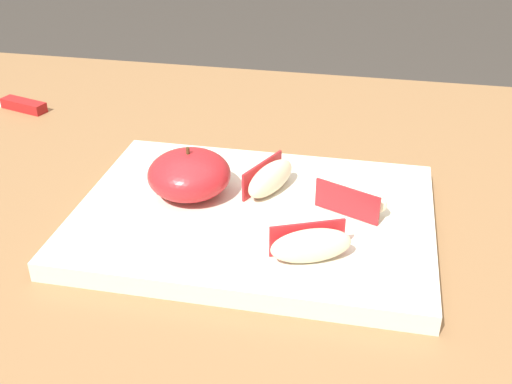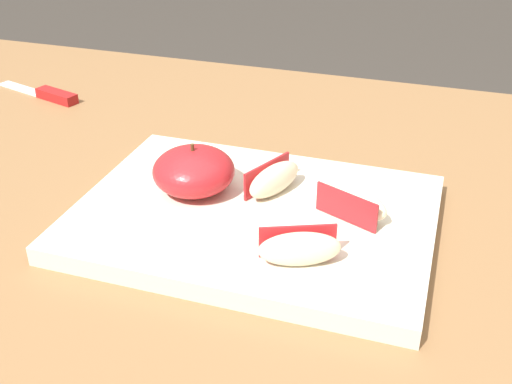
# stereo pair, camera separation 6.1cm
# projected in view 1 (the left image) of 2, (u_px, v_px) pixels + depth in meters

# --- Properties ---
(dining_table) EXTENTS (1.40, 0.77, 0.78)m
(dining_table) POSITION_uv_depth(u_px,v_px,m) (268.00, 268.00, 0.76)
(dining_table) COLOR brown
(dining_table) RESTS_ON ground_plane
(cutting_board) EXTENTS (0.35, 0.25, 0.02)m
(cutting_board) POSITION_uv_depth(u_px,v_px,m) (256.00, 218.00, 0.63)
(cutting_board) COLOR beige
(cutting_board) RESTS_ON dining_table
(apple_half_skin_up) EXTENTS (0.08, 0.08, 0.05)m
(apple_half_skin_up) POSITION_uv_depth(u_px,v_px,m) (189.00, 174.00, 0.64)
(apple_half_skin_up) COLOR #B21E23
(apple_half_skin_up) RESTS_ON cutting_board
(apple_wedge_right) EXTENTS (0.08, 0.05, 0.03)m
(apple_wedge_right) POSITION_uv_depth(u_px,v_px,m) (353.00, 196.00, 0.61)
(apple_wedge_right) COLOR beige
(apple_wedge_right) RESTS_ON cutting_board
(apple_wedge_front) EXTENTS (0.05, 0.08, 0.03)m
(apple_wedge_front) POSITION_uv_depth(u_px,v_px,m) (270.00, 178.00, 0.65)
(apple_wedge_front) COLOR beige
(apple_wedge_front) RESTS_ON cutting_board
(apple_wedge_middle) EXTENTS (0.08, 0.05, 0.03)m
(apple_wedge_middle) POSITION_uv_depth(u_px,v_px,m) (311.00, 245.00, 0.54)
(apple_wedge_middle) COLOR beige
(apple_wedge_middle) RESTS_ON cutting_board
(paring_knife) EXTENTS (0.16, 0.06, 0.01)m
(paring_knife) POSITION_uv_depth(u_px,v_px,m) (17.00, 104.00, 0.90)
(paring_knife) COLOR silver
(paring_knife) RESTS_ON dining_table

